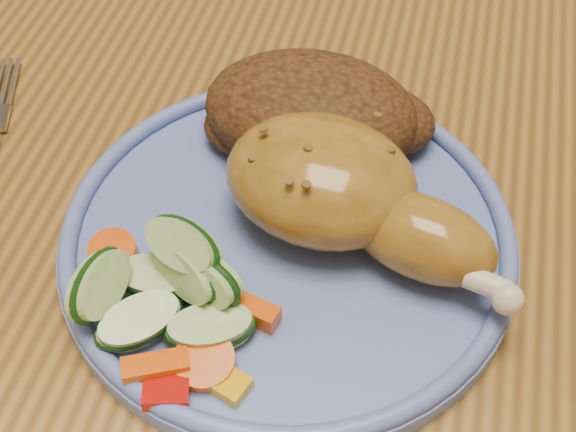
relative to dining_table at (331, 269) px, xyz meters
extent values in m
cube|color=brown|center=(0.00, 0.00, 0.06)|extent=(0.90, 1.40, 0.04)
cube|color=brown|center=(-0.39, 0.64, -0.31)|extent=(0.06, 0.06, 0.71)
cube|color=#4C2D16|center=(0.00, 0.55, -0.24)|extent=(0.42, 0.42, 0.04)
cylinder|color=#4C2D16|center=(-0.18, 0.37, -0.46)|extent=(0.04, 0.04, 0.41)
cylinder|color=#4C2D16|center=(-0.18, 0.73, -0.46)|extent=(0.04, 0.04, 0.41)
cylinder|color=#4C2D16|center=(0.18, 0.37, -0.46)|extent=(0.04, 0.04, 0.41)
cylinder|color=#4C2D16|center=(0.18, 0.73, -0.46)|extent=(0.04, 0.04, 0.41)
cylinder|color=#556BB5|center=(-0.02, -0.05, 0.09)|extent=(0.25, 0.25, 0.01)
torus|color=#556BB5|center=(-0.02, -0.05, 0.10)|extent=(0.25, 0.25, 0.01)
ellipsoid|color=#9D6E20|center=(0.00, -0.03, 0.12)|extent=(0.12, 0.10, 0.06)
ellipsoid|color=#9D6E20|center=(0.05, -0.06, 0.12)|extent=(0.09, 0.07, 0.04)
sphere|color=beige|center=(0.10, -0.08, 0.12)|extent=(0.02, 0.02, 0.02)
ellipsoid|color=#4B2C12|center=(-0.02, 0.02, 0.12)|extent=(0.12, 0.09, 0.05)
ellipsoid|color=#4B2C12|center=(0.02, 0.03, 0.11)|extent=(0.06, 0.05, 0.03)
ellipsoid|color=#4B2C12|center=(-0.06, 0.01, 0.11)|extent=(0.05, 0.05, 0.03)
cube|color=#A50A05|center=(-0.05, -0.16, 0.10)|extent=(0.03, 0.02, 0.01)
cube|color=#E5A507|center=(-0.02, -0.15, 0.10)|extent=(0.02, 0.02, 0.01)
cylinder|color=#F45708|center=(-0.04, -0.14, 0.10)|extent=(0.03, 0.03, 0.01)
cube|color=#F45708|center=(-0.06, -0.15, 0.10)|extent=(0.03, 0.02, 0.01)
cube|color=#F45708|center=(-0.02, -0.11, 0.10)|extent=(0.03, 0.02, 0.01)
cylinder|color=#F45708|center=(-0.10, -0.09, 0.10)|extent=(0.03, 0.03, 0.01)
cylinder|color=#BAD88D|center=(-0.06, -0.10, 0.11)|extent=(0.05, 0.04, 0.04)
cylinder|color=#BAD88D|center=(-0.06, -0.09, 0.12)|extent=(0.05, 0.05, 0.04)
cylinder|color=#BAD88D|center=(-0.07, -0.13, 0.10)|extent=(0.06, 0.06, 0.02)
cylinder|color=#BAD88D|center=(-0.04, -0.12, 0.10)|extent=(0.05, 0.05, 0.02)
cylinder|color=#BAD88D|center=(-0.07, -0.10, 0.10)|extent=(0.05, 0.05, 0.02)
cylinder|color=#BAD88D|center=(-0.09, -0.12, 0.12)|extent=(0.04, 0.04, 0.04)
cylinder|color=#BAD88D|center=(-0.05, -0.10, 0.11)|extent=(0.05, 0.04, 0.04)
camera|label=1|loc=(0.05, -0.32, 0.43)|focal=50.00mm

